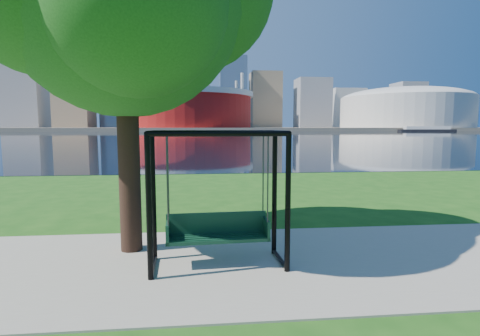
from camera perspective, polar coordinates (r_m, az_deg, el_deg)
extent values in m
plane|color=#1E5114|center=(7.16, 1.37, -12.90)|extent=(900.00, 900.00, 0.00)
cube|color=#9E937F|center=(6.69, 1.91, -14.17)|extent=(120.00, 4.00, 0.03)
cube|color=black|center=(108.74, -5.32, 5.00)|extent=(900.00, 180.00, 0.02)
cube|color=#937F60|center=(312.72, -5.62, 5.98)|extent=(900.00, 228.00, 2.00)
cylinder|color=maroon|center=(242.12, -8.00, 8.72)|extent=(80.00, 80.00, 22.00)
cylinder|color=silver|center=(242.72, -8.03, 10.96)|extent=(83.00, 83.00, 3.00)
cylinder|color=silver|center=(262.26, -0.55, 9.68)|extent=(2.00, 2.00, 32.00)
cylinder|color=silver|center=(264.55, -15.09, 9.43)|extent=(2.00, 2.00, 32.00)
cylinder|color=silver|center=(227.19, -16.66, 9.95)|extent=(2.00, 2.00, 32.00)
cylinder|color=silver|center=(224.52, 0.35, 10.25)|extent=(2.00, 2.00, 32.00)
cylinder|color=beige|center=(277.44, 23.81, 7.72)|extent=(84.00, 84.00, 20.00)
ellipsoid|color=beige|center=(277.90, 23.89, 9.58)|extent=(84.00, 84.00, 15.12)
cube|color=gray|center=(347.29, -29.89, 10.50)|extent=(28.00, 28.00, 62.00)
cube|color=#998466|center=(325.28, -24.13, 13.43)|extent=(26.00, 26.00, 88.00)
cube|color=slate|center=(342.11, -17.89, 13.88)|extent=(30.00, 24.00, 95.00)
cube|color=gray|center=(316.18, -13.14, 12.57)|extent=(24.00, 24.00, 72.00)
cube|color=silver|center=(344.13, -7.42, 12.82)|extent=(32.00, 28.00, 80.00)
cube|color=slate|center=(319.05, -1.10, 11.41)|extent=(22.00, 22.00, 58.00)
cube|color=#998466|center=(337.21, 3.86, 10.26)|extent=(26.00, 26.00, 48.00)
cube|color=gray|center=(336.32, 10.98, 9.66)|extent=(28.00, 24.00, 42.00)
cube|color=silver|center=(372.79, 15.82, 8.74)|extent=(30.00, 26.00, 36.00)
cube|color=gray|center=(376.38, 24.15, 8.71)|extent=(24.00, 24.00, 40.00)
cube|color=#998466|center=(409.90, 27.97, 7.72)|extent=(26.00, 26.00, 32.00)
sphere|color=#998466|center=(334.98, -24.52, 21.50)|extent=(10.00, 10.00, 10.00)
cylinder|color=black|center=(5.80, -13.71, -6.10)|extent=(0.09, 0.09, 2.25)
cylinder|color=black|center=(6.01, 7.31, -5.55)|extent=(0.09, 0.09, 2.25)
cylinder|color=black|center=(6.67, -13.06, -4.49)|extent=(0.09, 0.09, 2.25)
cylinder|color=black|center=(6.84, 5.27, -4.07)|extent=(0.09, 0.09, 2.25)
cylinder|color=black|center=(5.68, -3.08, 5.26)|extent=(2.16, 0.20, 0.09)
cylinder|color=black|center=(6.56, -3.84, 5.38)|extent=(2.16, 0.20, 0.09)
cylinder|color=black|center=(6.11, -13.63, 5.16)|extent=(0.13, 0.88, 0.09)
cylinder|color=black|center=(6.52, -13.12, -14.30)|extent=(0.12, 0.88, 0.07)
cylinder|color=black|center=(6.31, 6.34, 5.33)|extent=(0.13, 0.88, 0.09)
cylinder|color=black|center=(6.70, 6.11, -13.58)|extent=(0.12, 0.88, 0.07)
cube|color=black|center=(6.39, -3.38, -10.67)|extent=(1.73, 0.53, 0.06)
cube|color=black|center=(6.52, -3.55, -8.37)|extent=(1.71, 0.14, 0.37)
cube|color=black|center=(6.34, -10.97, -9.64)|extent=(0.07, 0.44, 0.33)
cube|color=black|center=(6.48, 4.01, -9.18)|extent=(0.07, 0.44, 0.33)
cylinder|color=#39393F|center=(5.98, -11.02, -2.10)|extent=(0.02, 0.02, 1.42)
cylinder|color=#39393F|center=(6.13, 4.26, -1.80)|extent=(0.02, 0.02, 1.42)
cylinder|color=#39393F|center=(6.34, -10.89, -1.63)|extent=(0.02, 0.02, 1.42)
cylinder|color=#39393F|center=(6.48, 3.54, -1.36)|extent=(0.02, 0.02, 1.42)
cylinder|color=black|center=(7.21, -16.61, 3.08)|extent=(0.40, 0.40, 3.97)
sphere|color=#1C4F17|center=(6.45, -15.66, 23.05)|extent=(2.88, 2.88, 2.88)
cube|color=black|center=(226.26, 26.54, 5.15)|extent=(28.76, 13.65, 1.11)
cube|color=silver|center=(226.26, 26.55, 5.50)|extent=(23.03, 11.01, 1.67)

